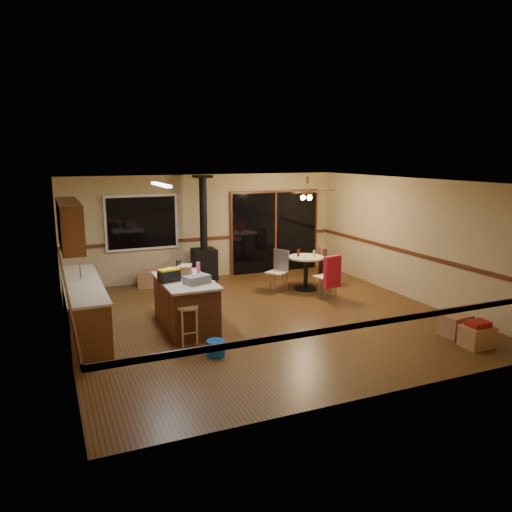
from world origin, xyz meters
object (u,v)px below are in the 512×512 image
kitchen_island (186,304)px  chair_right (323,262)px  blue_bucket (216,348)px  bar_stool (188,325)px  chair_near (331,272)px  dining_table (306,267)px  box_under_window (149,279)px  box_corner_a (477,337)px  chair_left (279,266)px  wood_stove (204,253)px  toolbox_black (169,276)px  toolbox_grey (197,279)px  box_corner_b (455,325)px

kitchen_island → chair_right: size_ratio=2.40×
blue_bucket → chair_right: chair_right is taller
bar_stool → chair_near: (3.57, 1.35, 0.27)m
dining_table → box_under_window: (-3.30, 1.64, -0.33)m
chair_near → box_under_window: chair_near is taller
kitchen_island → box_corner_a: size_ratio=3.64×
chair_right → chair_left: bearing=177.2°
dining_table → box_under_window: size_ratio=1.64×
bar_stool → chair_right: bearing=30.5°
wood_stove → chair_right: size_ratio=3.60×
wood_stove → toolbox_black: size_ratio=6.90×
chair_near → chair_right: same height
toolbox_grey → box_corner_b: toolbox_grey is taller
chair_near → dining_table: bearing=99.1°
bar_stool → chair_near: 3.83m
toolbox_grey → bar_stool: (-0.30, -0.42, -0.64)m
dining_table → chair_right: size_ratio=1.19×
bar_stool → blue_bucket: bearing=-68.2°
chair_left → box_corner_b: (1.53, -3.83, -0.40)m
kitchen_island → chair_right: (3.78, 1.56, 0.14)m
box_corner_b → chair_right: bearing=96.0°
toolbox_black → box_corner_a: toolbox_black is taller
kitchen_island → chair_left: (2.64, 1.62, 0.14)m
chair_left → box_corner_b: chair_left is taller
blue_bucket → chair_near: bearing=31.2°
kitchen_island → blue_bucket: bearing=-86.7°
box_under_window → box_corner_b: box_under_window is taller
dining_table → box_corner_a: (0.86, -4.21, -0.35)m
box_corner_a → dining_table: bearing=101.5°
toolbox_black → box_corner_a: bearing=-31.6°
toolbox_grey → toolbox_black: 0.51m
dining_table → chair_near: bearing=-80.9°
toolbox_grey → dining_table: toolbox_grey is taller
blue_bucket → bar_stool: bearing=111.8°
bar_stool → box_corner_b: bearing=-18.3°
box_corner_b → box_corner_a: bearing=-96.8°
dining_table → box_corner_b: (0.92, -3.67, -0.34)m
kitchen_island → box_under_window: size_ratio=3.32×
chair_near → toolbox_black: bearing=-170.3°
dining_table → box_corner_b: size_ratio=1.80×
chair_right → box_under_window: chair_right is taller
wood_stove → toolbox_grey: size_ratio=5.70×
toolbox_grey → chair_right: (3.66, 1.91, -0.37)m
box_under_window → wood_stove: bearing=-2.1°
kitchen_island → blue_bucket: size_ratio=5.73×
bar_stool → box_corner_a: (4.29, -1.99, -0.15)m
toolbox_black → dining_table: toolbox_black is taller
chair_right → chair_near: bearing=-111.4°
wood_stove → dining_table: (1.95, -1.59, -0.20)m
kitchen_island → blue_bucket: 1.46m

